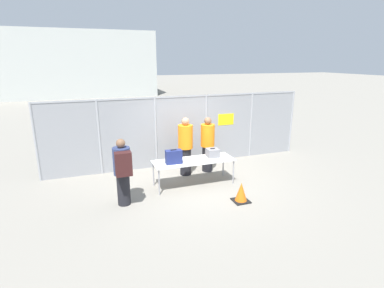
% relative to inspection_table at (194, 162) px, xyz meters
% --- Properties ---
extents(ground_plane, '(120.00, 120.00, 0.00)m').
position_rel_inspection_table_xyz_m(ground_plane, '(0.24, -0.00, -0.70)').
color(ground_plane, gray).
extents(fence_section, '(8.99, 0.07, 2.36)m').
position_rel_inspection_table_xyz_m(fence_section, '(0.25, 1.82, 0.53)').
color(fence_section, '#9EA0A5').
rests_on(fence_section, ground_plane).
extents(inspection_table, '(2.33, 0.80, 0.75)m').
position_rel_inspection_table_xyz_m(inspection_table, '(0.00, 0.00, 0.00)').
color(inspection_table, silver).
rests_on(inspection_table, ground_plane).
extents(suitcase_navy, '(0.45, 0.22, 0.40)m').
position_rel_inspection_table_xyz_m(suitcase_navy, '(-0.61, -0.07, 0.24)').
color(suitcase_navy, navy).
rests_on(suitcase_navy, inspection_table).
extents(suitcase_grey, '(0.35, 0.35, 0.27)m').
position_rel_inspection_table_xyz_m(suitcase_grey, '(0.63, 0.11, 0.17)').
color(suitcase_grey, slate).
rests_on(suitcase_grey, inspection_table).
extents(traveler_hooded, '(0.42, 0.65, 1.70)m').
position_rel_inspection_table_xyz_m(traveler_hooded, '(-2.06, -0.61, 0.23)').
color(traveler_hooded, black).
rests_on(traveler_hooded, ground_plane).
extents(security_worker_near, '(0.45, 0.45, 1.83)m').
position_rel_inspection_table_xyz_m(security_worker_near, '(0.04, 0.85, 0.24)').
color(security_worker_near, black).
rests_on(security_worker_near, ground_plane).
extents(security_worker_far, '(0.44, 0.44, 1.78)m').
position_rel_inspection_table_xyz_m(security_worker_far, '(0.80, 0.90, 0.22)').
color(security_worker_far, black).
rests_on(security_worker_far, ground_plane).
extents(utility_trailer, '(3.38, 2.15, 0.66)m').
position_rel_inspection_table_xyz_m(utility_trailer, '(1.46, 4.54, -0.32)').
color(utility_trailer, white).
rests_on(utility_trailer, ground_plane).
extents(distant_hangar, '(16.74, 13.54, 6.08)m').
position_rel_inspection_table_xyz_m(distant_hangar, '(-4.23, 28.46, 2.34)').
color(distant_hangar, '#B2B7B2').
rests_on(distant_hangar, ground_plane).
extents(traffic_cone, '(0.41, 0.41, 0.51)m').
position_rel_inspection_table_xyz_m(traffic_cone, '(0.77, -1.42, -0.47)').
color(traffic_cone, black).
rests_on(traffic_cone, ground_plane).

